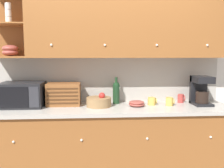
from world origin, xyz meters
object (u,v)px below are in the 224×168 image
at_px(mug_blue_second, 170,102).
at_px(microwave, 23,95).
at_px(mug_patterned_third, 181,98).
at_px(coffee_maker, 201,90).
at_px(bowl_stack_on_counter, 137,103).
at_px(wine_bottle, 116,92).
at_px(mug, 152,101).
at_px(fruit_basket, 99,102).
at_px(bread_box, 64,94).

bearing_deg(mug_blue_second, microwave, 177.77).
bearing_deg(mug_patterned_third, mug_blue_second, -138.43).
xyz_separation_m(mug_patterned_third, coffee_maker, (0.20, -0.13, 0.13)).
bearing_deg(coffee_maker, bowl_stack_on_counter, -176.32).
xyz_separation_m(microwave, mug_patterned_third, (1.95, 0.11, -0.09)).
distance_m(microwave, mug_blue_second, 1.76).
bearing_deg(wine_bottle, mug, -15.88).
bearing_deg(microwave, fruit_basket, -3.47).
relative_size(fruit_basket, bowl_stack_on_counter, 1.52).
distance_m(fruit_basket, coffee_maker, 1.26).
height_order(bowl_stack_on_counter, mug_patterned_third, mug_patterned_third).
bearing_deg(wine_bottle, mug_blue_second, -15.57).
height_order(fruit_basket, mug_blue_second, fruit_basket).
height_order(wine_bottle, mug, wine_bottle).
relative_size(fruit_basket, mug_blue_second, 2.91).
height_order(bread_box, mug_blue_second, bread_box).
height_order(bowl_stack_on_counter, mug, mug).
xyz_separation_m(mug, mug_blue_second, (0.20, -0.05, 0.00)).
bearing_deg(mug_blue_second, fruit_basket, 179.09).
xyz_separation_m(bread_box, mug_blue_second, (1.28, -0.12, -0.08)).
bearing_deg(fruit_basket, bread_box, 165.85).
relative_size(wine_bottle, mug, 3.12).
distance_m(wine_bottle, coffee_maker, 1.04).
distance_m(fruit_basket, mug_blue_second, 0.85).
distance_m(bowl_stack_on_counter, mug_patterned_third, 0.63).
bearing_deg(coffee_maker, mug_patterned_third, 146.48).
xyz_separation_m(wine_bottle, mug, (0.43, -0.12, -0.10)).
xyz_separation_m(microwave, coffee_maker, (2.15, -0.02, 0.04)).
relative_size(microwave, bowl_stack_on_counter, 2.53).
xyz_separation_m(bread_box, coffee_maker, (1.68, -0.07, 0.05)).
relative_size(wine_bottle, mug_blue_second, 3.30).
relative_size(bowl_stack_on_counter, mug, 1.81).
height_order(mug_blue_second, mug_patterned_third, mug_patterned_third).
relative_size(fruit_basket, mug, 2.75).
relative_size(mug, mug_patterned_third, 1.00).
height_order(microwave, bowl_stack_on_counter, microwave).
distance_m(bowl_stack_on_counter, mug, 0.21).
xyz_separation_m(mug, mug_patterned_third, (0.41, 0.12, 0.01)).
height_order(wine_bottle, bowl_stack_on_counter, wine_bottle).
relative_size(mug_blue_second, mug_patterned_third, 0.94).
xyz_separation_m(bread_box, wine_bottle, (0.64, 0.06, 0.02)).
bearing_deg(bread_box, wine_bottle, 4.91).
xyz_separation_m(fruit_basket, mug_patterned_third, (1.05, 0.17, -0.00)).
height_order(fruit_basket, mug, fruit_basket).
bearing_deg(bowl_stack_on_counter, bread_box, 171.84).
height_order(fruit_basket, mug_patterned_third, fruit_basket).
xyz_separation_m(microwave, fruit_basket, (0.90, -0.05, -0.09)).
relative_size(microwave, coffee_maker, 1.39).
bearing_deg(microwave, mug, -0.50).
height_order(wine_bottle, mug_blue_second, wine_bottle).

